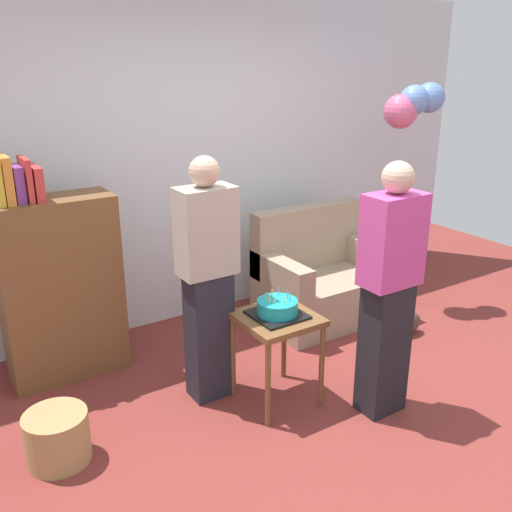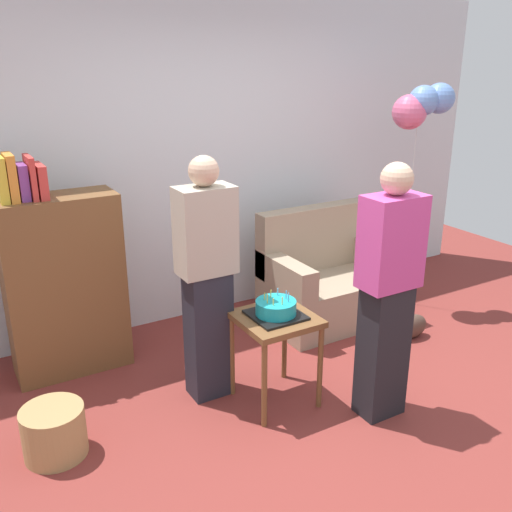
{
  "view_description": "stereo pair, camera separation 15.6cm",
  "coord_description": "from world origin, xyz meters",
  "px_view_note": "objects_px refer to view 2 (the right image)",
  "views": [
    {
      "loc": [
        -2.14,
        -2.24,
        2.2
      ],
      "look_at": [
        -0.23,
        0.72,
        0.95
      ],
      "focal_mm": 40.15,
      "sensor_mm": 36.0,
      "label": 1
    },
    {
      "loc": [
        -2.01,
        -2.33,
        2.2
      ],
      "look_at": [
        -0.23,
        0.72,
        0.95
      ],
      "focal_mm": 40.15,
      "sensor_mm": 36.0,
      "label": 2
    }
  ],
  "objects_px": {
    "wicker_basket": "(54,432)",
    "birthday_cake": "(276,309)",
    "handbag": "(412,326)",
    "balloon_bunch": "(422,105)",
    "side_table": "(276,330)",
    "person_holding_cake": "(387,293)",
    "couch": "(327,282)",
    "person_blowing_candles": "(207,280)",
    "bookshelf": "(63,282)"
  },
  "relations": [
    {
      "from": "person_blowing_candles",
      "to": "wicker_basket",
      "type": "xyz_separation_m",
      "value": [
        -1.06,
        -0.13,
        -0.68
      ]
    },
    {
      "from": "wicker_basket",
      "to": "bookshelf",
      "type": "bearing_deg",
      "value": 71.13
    },
    {
      "from": "person_holding_cake",
      "to": "balloon_bunch",
      "type": "height_order",
      "value": "balloon_bunch"
    },
    {
      "from": "side_table",
      "to": "handbag",
      "type": "distance_m",
      "value": 1.52
    },
    {
      "from": "person_blowing_candles",
      "to": "balloon_bunch",
      "type": "bearing_deg",
      "value": 25.32
    },
    {
      "from": "person_holding_cake",
      "to": "wicker_basket",
      "type": "bearing_deg",
      "value": 11.95
    },
    {
      "from": "side_table",
      "to": "person_holding_cake",
      "type": "bearing_deg",
      "value": -41.38
    },
    {
      "from": "bookshelf",
      "to": "side_table",
      "type": "distance_m",
      "value": 1.55
    },
    {
      "from": "side_table",
      "to": "wicker_basket",
      "type": "relative_size",
      "value": 1.72
    },
    {
      "from": "bookshelf",
      "to": "wicker_basket",
      "type": "relative_size",
      "value": 4.45
    },
    {
      "from": "birthday_cake",
      "to": "balloon_bunch",
      "type": "height_order",
      "value": "balloon_bunch"
    },
    {
      "from": "person_blowing_candles",
      "to": "balloon_bunch",
      "type": "xyz_separation_m",
      "value": [
        2.19,
        0.41,
        0.97
      ]
    },
    {
      "from": "side_table",
      "to": "handbag",
      "type": "relative_size",
      "value": 2.21
    },
    {
      "from": "wicker_basket",
      "to": "balloon_bunch",
      "type": "bearing_deg",
      "value": 9.44
    },
    {
      "from": "couch",
      "to": "person_blowing_candles",
      "type": "distance_m",
      "value": 1.58
    },
    {
      "from": "birthday_cake",
      "to": "person_holding_cake",
      "type": "height_order",
      "value": "person_holding_cake"
    },
    {
      "from": "couch",
      "to": "bookshelf",
      "type": "bearing_deg",
      "value": 172.91
    },
    {
      "from": "side_table",
      "to": "wicker_basket",
      "type": "bearing_deg",
      "value": 172.92
    },
    {
      "from": "side_table",
      "to": "balloon_bunch",
      "type": "distance_m",
      "value": 2.37
    },
    {
      "from": "person_holding_cake",
      "to": "side_table",
      "type": "bearing_deg",
      "value": -11.29
    },
    {
      "from": "bookshelf",
      "to": "handbag",
      "type": "height_order",
      "value": "bookshelf"
    },
    {
      "from": "wicker_basket",
      "to": "person_holding_cake",
      "type": "bearing_deg",
      "value": -18.14
    },
    {
      "from": "person_blowing_candles",
      "to": "handbag",
      "type": "xyz_separation_m",
      "value": [
        1.78,
        -0.11,
        -0.73
      ]
    },
    {
      "from": "handbag",
      "to": "balloon_bunch",
      "type": "distance_m",
      "value": 1.83
    },
    {
      "from": "wicker_basket",
      "to": "birthday_cake",
      "type": "bearing_deg",
      "value": -7.08
    },
    {
      "from": "couch",
      "to": "person_holding_cake",
      "type": "distance_m",
      "value": 1.5
    },
    {
      "from": "person_blowing_candles",
      "to": "birthday_cake",
      "type": "bearing_deg",
      "value": -27.64
    },
    {
      "from": "side_table",
      "to": "person_blowing_candles",
      "type": "relative_size",
      "value": 0.38
    },
    {
      "from": "person_blowing_candles",
      "to": "person_holding_cake",
      "type": "xyz_separation_m",
      "value": [
        0.84,
        -0.75,
        0.0
      ]
    },
    {
      "from": "couch",
      "to": "side_table",
      "type": "relative_size",
      "value": 1.78
    },
    {
      "from": "person_holding_cake",
      "to": "handbag",
      "type": "distance_m",
      "value": 1.35
    },
    {
      "from": "side_table",
      "to": "birthday_cake",
      "type": "xyz_separation_m",
      "value": [
        0.0,
        -0.0,
        0.15
      ]
    },
    {
      "from": "person_blowing_candles",
      "to": "couch",
      "type": "bearing_deg",
      "value": 36.23
    },
    {
      "from": "birthday_cake",
      "to": "person_holding_cake",
      "type": "distance_m",
      "value": 0.7
    },
    {
      "from": "couch",
      "to": "handbag",
      "type": "bearing_deg",
      "value": -60.15
    },
    {
      "from": "person_blowing_candles",
      "to": "person_holding_cake",
      "type": "relative_size",
      "value": 1.0
    },
    {
      "from": "couch",
      "to": "birthday_cake",
      "type": "distance_m",
      "value": 1.4
    },
    {
      "from": "wicker_basket",
      "to": "handbag",
      "type": "bearing_deg",
      "value": 0.38
    },
    {
      "from": "person_blowing_candles",
      "to": "wicker_basket",
      "type": "relative_size",
      "value": 4.53
    },
    {
      "from": "side_table",
      "to": "person_holding_cake",
      "type": "distance_m",
      "value": 0.75
    },
    {
      "from": "person_blowing_candles",
      "to": "handbag",
      "type": "height_order",
      "value": "person_blowing_candles"
    },
    {
      "from": "handbag",
      "to": "bookshelf",
      "type": "bearing_deg",
      "value": 159.73
    },
    {
      "from": "wicker_basket",
      "to": "handbag",
      "type": "relative_size",
      "value": 1.29
    },
    {
      "from": "birthday_cake",
      "to": "handbag",
      "type": "bearing_deg",
      "value": 7.55
    },
    {
      "from": "bookshelf",
      "to": "person_blowing_candles",
      "type": "distance_m",
      "value": 1.11
    },
    {
      "from": "birthday_cake",
      "to": "balloon_bunch",
      "type": "bearing_deg",
      "value": 20.97
    },
    {
      "from": "birthday_cake",
      "to": "handbag",
      "type": "distance_m",
      "value": 1.56
    },
    {
      "from": "couch",
      "to": "side_table",
      "type": "xyz_separation_m",
      "value": [
        -1.06,
        -0.85,
        0.18
      ]
    },
    {
      "from": "person_holding_cake",
      "to": "wicker_basket",
      "type": "distance_m",
      "value": 2.11
    },
    {
      "from": "birthday_cake",
      "to": "balloon_bunch",
      "type": "relative_size",
      "value": 0.16
    }
  ]
}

